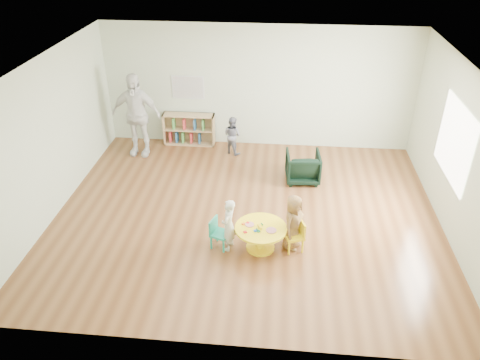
{
  "coord_description": "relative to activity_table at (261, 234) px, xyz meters",
  "views": [
    {
      "loc": [
        0.57,
        -7.11,
        4.95
      ],
      "look_at": [
        -0.09,
        -0.3,
        0.91
      ],
      "focal_mm": 35.0,
      "sensor_mm": 36.0,
      "label": 1
    }
  ],
  "objects": [
    {
      "name": "activity_table",
      "position": [
        0.0,
        0.0,
        0.0
      ],
      "size": [
        0.85,
        0.85,
        0.47
      ],
      "rotation": [
        0.0,
        0.0,
        0.18
      ],
      "color": "yellow",
      "rests_on": "ground"
    },
    {
      "name": "room",
      "position": [
        -0.3,
        0.96,
        1.6
      ],
      "size": [
        7.1,
        7.0,
        2.8
      ],
      "color": "brown",
      "rests_on": "ground"
    },
    {
      "name": "alphabet_poster",
      "position": [
        -1.91,
        3.94,
        1.05
      ],
      "size": [
        0.74,
        0.01,
        0.54
      ],
      "color": "silver",
      "rests_on": "ground"
    },
    {
      "name": "child_left",
      "position": [
        -0.52,
        -0.04,
        0.17
      ],
      "size": [
        0.29,
        0.38,
        0.93
      ],
      "primitive_type": "imported",
      "rotation": [
        0.0,
        0.0,
        -1.8
      ],
      "color": "silver",
      "rests_on": "ground"
    },
    {
      "name": "armchair",
      "position": [
        0.73,
        2.32,
        0.02
      ],
      "size": [
        0.72,
        0.74,
        0.63
      ],
      "primitive_type": "imported",
      "rotation": [
        0.0,
        0.0,
        3.22
      ],
      "color": "black",
      "rests_on": "ground"
    },
    {
      "name": "bookshelf",
      "position": [
        -1.93,
        3.82,
        0.07
      ],
      "size": [
        1.2,
        0.3,
        0.75
      ],
      "color": "tan",
      "rests_on": "ground"
    },
    {
      "name": "child_right",
      "position": [
        0.52,
        0.1,
        0.2
      ],
      "size": [
        0.49,
        0.57,
        0.98
      ],
      "primitive_type": "imported",
      "rotation": [
        0.0,
        0.0,
        1.13
      ],
      "color": "orange",
      "rests_on": "ground"
    },
    {
      "name": "kid_chair_right",
      "position": [
        0.58,
        0.04,
        -0.0
      ],
      "size": [
        0.37,
        0.37,
        0.55
      ],
      "rotation": [
        0.0,
        0.0,
        1.91
      ],
      "color": "yellow",
      "rests_on": "ground"
    },
    {
      "name": "toddler",
      "position": [
        -0.85,
        3.42,
        0.15
      ],
      "size": [
        0.54,
        0.51,
        0.88
      ],
      "primitive_type": "imported",
      "rotation": [
        0.0,
        0.0,
        2.58
      ],
      "color": "#161D38",
      "rests_on": "ground"
    },
    {
      "name": "kid_chair_left",
      "position": [
        -0.71,
        -0.01,
        -0.01
      ],
      "size": [
        0.36,
        0.36,
        0.53
      ],
      "rotation": [
        0.0,
        0.0,
        -1.89
      ],
      "color": "#1C9C7C",
      "rests_on": "ground"
    },
    {
      "name": "adult_caretaker",
      "position": [
        -2.96,
        3.19,
        0.65
      ],
      "size": [
        1.13,
        0.53,
        1.89
      ],
      "primitive_type": "imported",
      "rotation": [
        0.0,
        0.0,
        -0.06
      ],
      "color": "white",
      "rests_on": "ground"
    }
  ]
}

